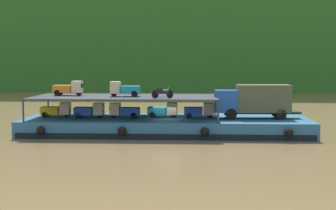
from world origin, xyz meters
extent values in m
plane|color=brown|center=(0.00, 0.00, 0.00)|extent=(400.00, 400.00, 0.00)
cube|color=#23567A|center=(0.00, 0.00, 0.75)|extent=(26.19, 8.28, 1.50)
cube|color=black|center=(0.00, -4.16, 0.35)|extent=(25.67, 0.06, 0.50)
sphere|color=black|center=(-10.48, -4.37, 0.85)|extent=(0.76, 0.76, 0.76)
sphere|color=black|center=(-3.49, -4.37, 0.85)|extent=(0.76, 0.76, 0.76)
sphere|color=black|center=(3.49, -4.37, 0.85)|extent=(0.76, 0.76, 0.76)
sphere|color=black|center=(10.48, -4.37, 0.85)|extent=(0.76, 0.76, 0.76)
cube|color=#1E4C99|center=(5.50, -0.06, 3.10)|extent=(2.08, 2.25, 2.00)
cube|color=#192833|center=(4.47, -0.10, 3.45)|extent=(0.12, 1.84, 0.60)
cube|color=#474C33|center=(8.90, 0.06, 3.35)|extent=(4.88, 2.47, 2.50)
cube|color=black|center=(8.90, 0.06, 2.05)|extent=(6.84, 1.62, 0.20)
cylinder|color=black|center=(5.86, 0.96, 2.00)|extent=(1.01, 0.31, 1.00)
cylinder|color=black|center=(5.93, -1.06, 2.00)|extent=(1.01, 0.31, 1.00)
cylinder|color=black|center=(10.30, 1.11, 2.00)|extent=(1.01, 0.31, 1.00)
cylinder|color=black|center=(10.37, -0.90, 2.00)|extent=(1.01, 0.31, 1.00)
cylinder|color=#2D333D|center=(4.62, 3.66, 2.50)|extent=(0.16, 0.16, 2.00)
cylinder|color=#2D333D|center=(4.62, -3.66, 2.50)|extent=(0.16, 0.16, 2.00)
cylinder|color=#2D333D|center=(-12.22, 3.66, 2.50)|extent=(0.16, 0.16, 2.00)
cylinder|color=#2D333D|center=(-12.22, -3.66, 2.50)|extent=(0.16, 0.16, 2.00)
cube|color=#2D333D|center=(-3.80, 0.00, 3.45)|extent=(16.99, 7.48, 0.10)
cube|color=gold|center=(-10.91, 0.02, 2.13)|extent=(1.73, 1.25, 0.70)
cube|color=beige|center=(-9.51, 0.06, 2.33)|extent=(0.93, 1.03, 1.10)
cube|color=#19232D|center=(-9.04, 0.08, 2.44)|extent=(0.06, 0.85, 0.38)
cylinder|color=black|center=(-9.36, 0.07, 1.78)|extent=(0.56, 0.16, 0.56)
cylinder|color=black|center=(-11.29, -0.52, 1.78)|extent=(0.56, 0.16, 0.56)
cylinder|color=black|center=(-11.32, 0.54, 1.78)|extent=(0.56, 0.16, 0.56)
cube|color=#1E47B7|center=(-7.68, -0.24, 2.13)|extent=(1.73, 1.24, 0.70)
cube|color=beige|center=(-6.28, -0.27, 2.33)|extent=(0.93, 1.02, 1.10)
cube|color=#19232D|center=(-5.81, -0.29, 2.44)|extent=(0.06, 0.85, 0.38)
cylinder|color=black|center=(-6.13, -0.28, 1.78)|extent=(0.56, 0.15, 0.56)
cylinder|color=black|center=(-8.09, -0.76, 1.78)|extent=(0.56, 0.15, 0.56)
cylinder|color=black|center=(-8.06, 0.30, 1.78)|extent=(0.56, 0.15, 0.56)
cube|color=#1E47B7|center=(-3.34, -0.28, 2.13)|extent=(1.75, 1.28, 0.70)
cube|color=beige|center=(-4.74, -0.21, 2.33)|extent=(0.95, 1.04, 1.10)
cube|color=#19232D|center=(-5.21, -0.19, 2.44)|extent=(0.08, 0.85, 0.38)
cylinder|color=black|center=(-4.89, -0.20, 1.78)|extent=(0.57, 0.17, 0.56)
cylinder|color=black|center=(-2.91, 0.23, 1.78)|extent=(0.57, 0.17, 0.56)
cylinder|color=black|center=(-2.96, -0.82, 1.78)|extent=(0.57, 0.17, 0.56)
cube|color=teal|center=(-0.87, 0.32, 2.13)|extent=(1.75, 1.28, 0.70)
cube|color=beige|center=(0.53, 0.26, 2.33)|extent=(0.95, 1.04, 1.10)
cube|color=#19232D|center=(1.00, 0.24, 2.44)|extent=(0.08, 0.85, 0.38)
cylinder|color=black|center=(0.68, 0.25, 1.78)|extent=(0.57, 0.17, 0.56)
cylinder|color=black|center=(-1.29, -0.19, 1.78)|extent=(0.57, 0.17, 0.56)
cylinder|color=black|center=(-1.25, 0.87, 1.78)|extent=(0.57, 0.17, 0.56)
cube|color=#1E47B7|center=(2.51, 0.23, 2.13)|extent=(1.71, 1.22, 0.70)
cube|color=#C6B793|center=(3.91, 0.24, 2.33)|extent=(0.91, 1.01, 1.10)
cube|color=#19232D|center=(4.38, 0.24, 2.44)|extent=(0.05, 0.85, 0.38)
cylinder|color=black|center=(4.06, 0.24, 1.78)|extent=(0.56, 0.15, 0.56)
cylinder|color=black|center=(2.12, -0.31, 1.78)|extent=(0.56, 0.15, 0.56)
cylinder|color=black|center=(2.11, 0.75, 1.78)|extent=(0.56, 0.15, 0.56)
cube|color=orange|center=(-9.89, 0.74, 4.13)|extent=(1.72, 1.22, 0.70)
cube|color=beige|center=(-8.49, 0.72, 4.33)|extent=(0.91, 1.01, 1.10)
cube|color=#19232D|center=(-8.02, 0.71, 4.44)|extent=(0.05, 0.85, 0.38)
cylinder|color=black|center=(-8.34, 0.71, 3.78)|extent=(0.56, 0.15, 0.56)
cylinder|color=black|center=(-10.30, 0.21, 3.78)|extent=(0.56, 0.15, 0.56)
cylinder|color=black|center=(-10.28, 1.27, 3.78)|extent=(0.56, 0.15, 0.56)
cube|color=teal|center=(-3.27, -0.33, 4.13)|extent=(1.71, 1.21, 0.70)
cube|color=#C6B793|center=(-4.67, -0.34, 4.33)|extent=(0.91, 1.01, 1.10)
cube|color=#19232D|center=(-5.14, -0.34, 4.44)|extent=(0.05, 0.85, 0.38)
cylinder|color=black|center=(-4.82, -0.34, 3.78)|extent=(0.56, 0.14, 0.56)
cylinder|color=black|center=(-2.88, 0.20, 3.78)|extent=(0.56, 0.14, 0.56)
cylinder|color=black|center=(-2.87, -0.86, 3.78)|extent=(0.56, 0.14, 0.56)
cylinder|color=black|center=(0.44, -2.18, 3.80)|extent=(0.61, 0.16, 0.60)
cylinder|color=black|center=(-0.85, -2.31, 3.80)|extent=(0.61, 0.16, 0.60)
cube|color=black|center=(-0.20, -2.24, 4.02)|extent=(1.11, 0.30, 0.28)
cube|color=black|center=(-0.45, -2.27, 4.20)|extent=(0.62, 0.26, 0.12)
cylinder|color=#B2B2B7|center=(0.34, -2.19, 4.35)|extent=(0.09, 0.55, 0.04)
cylinder|color=black|center=(0.30, 0.05, 3.80)|extent=(0.61, 0.15, 0.60)
cylinder|color=black|center=(-0.99, -0.05, 3.80)|extent=(0.61, 0.15, 0.60)
cube|color=#B7B7BC|center=(-0.34, 0.00, 4.02)|extent=(1.11, 0.29, 0.28)
cube|color=black|center=(-0.59, -0.02, 4.20)|extent=(0.61, 0.25, 0.12)
cylinder|color=#B2B2B7|center=(0.20, 0.04, 4.35)|extent=(0.08, 0.55, 0.04)
camera|label=1|loc=(2.59, -45.46, 6.73)|focal=52.81mm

